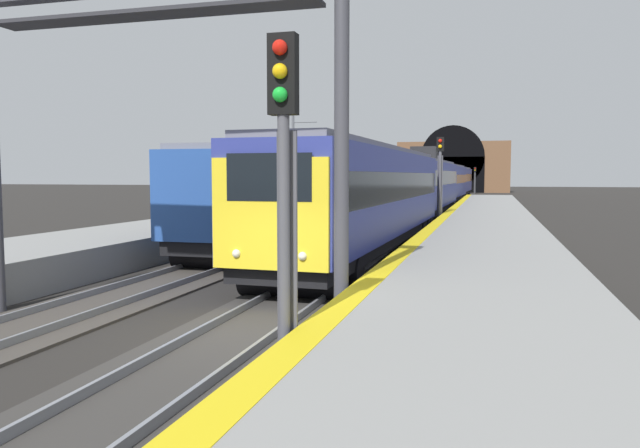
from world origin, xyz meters
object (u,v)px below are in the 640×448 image
train_adjacent_platform (373,184)px  catenary_mast_near (294,162)px  railway_signal_near (284,181)px  railway_signal_mid (440,177)px  train_main_approaching (436,184)px  overhead_signal_gantry (151,64)px  railway_signal_far (475,178)px

train_adjacent_platform → catenary_mast_near: bearing=77.5°
railway_signal_near → railway_signal_mid: railway_signal_mid is taller
train_adjacent_platform → railway_signal_mid: bearing=-156.9°
train_main_approaching → overhead_signal_gantry: overhead_signal_gantry is taller
railway_signal_near → overhead_signal_gantry: bearing=-130.7°
railway_signal_far → railway_signal_near: bearing=0.0°
train_adjacent_platform → train_main_approaching: bearing=-38.5°
overhead_signal_gantry → train_adjacent_platform: bearing=3.5°
train_main_approaching → railway_signal_far: 51.25m
overhead_signal_gantry → catenary_mast_near: catenary_mast_near is taller
railway_signal_mid → catenary_mast_near: catenary_mast_near is taller
train_main_approaching → railway_signal_mid: (-19.42, -1.86, 0.65)m
railway_signal_mid → railway_signal_near: bearing=0.0°
train_adjacent_platform → overhead_signal_gantry: bearing=-177.6°
train_main_approaching → railway_signal_near: 44.95m
overhead_signal_gantry → railway_signal_far: bearing=-2.5°
railway_signal_near → catenary_mast_near: bearing=-162.1°
railway_signal_mid → catenary_mast_near: bearing=-139.1°
train_adjacent_platform → railway_signal_near: 39.74m
train_adjacent_platform → railway_signal_mid: (-13.77, -6.19, 0.64)m
railway_signal_far → catenary_mast_near: 57.02m
train_main_approaching → railway_signal_far: (51.22, -1.86, 0.27)m
railway_signal_near → railway_signal_mid: size_ratio=0.97×
railway_signal_far → railway_signal_mid: bearing=0.0°
train_main_approaching → railway_signal_near: size_ratio=16.29×
railway_signal_mid → overhead_signal_gantry: 22.52m
railway_signal_near → railway_signal_mid: (25.49, 0.00, -0.01)m
railway_signal_near → overhead_signal_gantry: (3.45, 4.02, 2.32)m
railway_signal_near → railway_signal_far: size_ratio=1.12×
railway_signal_near → catenary_mast_near: catenary_mast_near is taller
railway_signal_mid → railway_signal_far: bearing=-180.0°
overhead_signal_gantry → catenary_mast_near: (37.21, 9.13, -1.21)m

